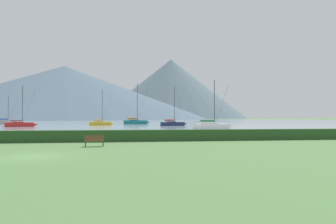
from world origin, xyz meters
The scene contains 13 objects.
ground_plane centered at (0.00, 0.00, 0.00)m, with size 1000.00×1000.00×0.00m, color #517A42.
harbor_water centered at (0.00, 137.00, 0.00)m, with size 320.00×246.00×0.00m, color #8C9EA3.
hedge_line centered at (0.00, 11.00, 0.56)m, with size 80.00×1.20×1.13m, color #284C23.
sailboat_slip_1 centered at (22.16, 37.72, 0.66)m, with size 8.13×3.75×9.57m.
sailboat_slip_2 centered at (-20.12, 59.91, 0.63)m, with size 7.60×3.53×10.09m.
sailboat_slip_3 centered at (8.84, 82.74, 0.76)m, with size 8.95×2.98×13.43m.
sailboat_slip_4 centered at (18.15, 61.90, 0.62)m, with size 7.30×2.44×10.58m.
sailboat_slip_5 centered at (-33.90, 89.05, 0.65)m, with size 7.91×3.12×9.45m.
sailboat_slip_6 centered at (-1.58, 70.35, 0.61)m, with size 7.31×2.96×10.18m.
park_bench_under_tree centered at (3.10, 5.90, 0.53)m, with size 1.61×0.64×0.95m.
distant_hill_west_ridge centered at (68.18, 404.54, 41.38)m, with size 207.09×207.09×82.77m, color slate.
distant_hill_central_peak centered at (-59.35, 318.92, 28.28)m, with size 302.93×302.93×56.56m, color #4C6070.
distant_hill_east_ridge centered at (-79.24, 348.81, 23.04)m, with size 186.35×186.35×46.08m, color #425666.
Camera 1 is at (5.67, -19.84, 2.46)m, focal length 32.85 mm.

